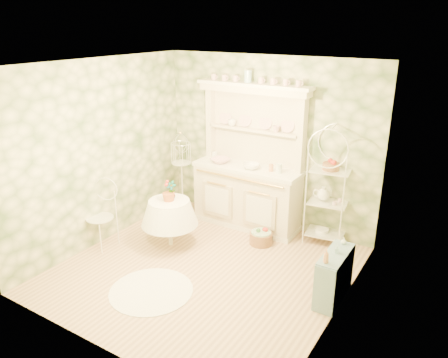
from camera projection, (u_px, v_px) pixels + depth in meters
The scene contains 22 objects.
floor at pixel (204, 269), 5.91m from camera, with size 3.60×3.60×0.00m, color tan.
ceiling at pixel (201, 64), 4.98m from camera, with size 3.60×3.60×0.00m, color white.
wall_left at pixel (101, 154), 6.34m from camera, with size 3.60×3.60×0.00m, color beige.
wall_right at pixel (345, 206), 4.55m from camera, with size 3.60×3.60×0.00m, color beige.
wall_back at pixel (268, 143), 6.88m from camera, with size 3.60×3.60×0.00m, color beige.
wall_front at pixel (92, 231), 4.01m from camera, with size 3.60×3.60×0.00m, color beige.
kitchen_dresser at pixel (248, 158), 6.83m from camera, with size 1.87×0.61×2.29m, color beige.
bakers_rack at pixel (329, 190), 6.35m from camera, with size 0.53×0.38×1.71m, color white.
side_shelf at pixel (334, 278), 5.20m from camera, with size 0.25×0.67×0.57m, color #7696AC.
round_table at pixel (170, 225), 6.46m from camera, with size 0.58×0.58×0.64m, color white.
cafe_chair at pixel (100, 217), 6.38m from camera, with size 0.43×0.43×0.94m, color white.
birdcage_stand at pixel (182, 170), 7.41m from camera, with size 0.37×0.37×1.55m, color white.
floor_basket at pixel (261, 236), 6.55m from camera, with size 0.38×0.38×0.25m, color #976943.
lace_rug at pixel (151, 291), 5.43m from camera, with size 1.04×1.04×0.01m, color white.
bowl_floral at pixel (220, 162), 7.04m from camera, with size 0.30×0.30×0.07m, color white.
bowl_white at pixel (251, 168), 6.75m from camera, with size 0.26×0.26×0.08m, color white.
cup_left at pixel (232, 124), 6.99m from camera, with size 0.13×0.13×0.11m, color white.
cup_right at pixel (276, 130), 6.60m from camera, with size 0.11×0.11×0.10m, color white.
potted_geranium at pixel (172, 191), 6.29m from camera, with size 0.15×0.10×0.29m, color #3F7238.
bottle_amber at pixel (326, 257), 4.87m from camera, with size 0.06×0.06×0.17m, color tan.
bottle_blue at pixel (337, 250), 5.09m from camera, with size 0.05×0.05×0.10m, color #98C1D2.
bottle_glass at pixel (344, 242), 5.29m from camera, with size 0.07×0.07×0.09m, color silver.
Camera 1 is at (2.94, -4.21, 3.17)m, focal length 35.00 mm.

